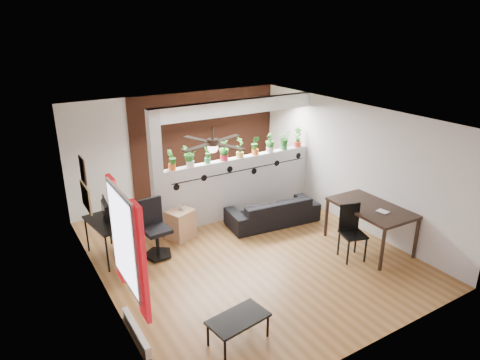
% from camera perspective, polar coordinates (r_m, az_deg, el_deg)
% --- Properties ---
extents(room_shell, '(6.30, 7.10, 2.90)m').
position_cam_1_polar(room_shell, '(7.71, 0.72, -1.11)').
color(room_shell, brown).
rests_on(room_shell, ground).
extents(partition_wall, '(3.60, 0.18, 1.35)m').
position_cam_1_polar(partition_wall, '(9.51, -0.01, -0.83)').
color(partition_wall, '#BCBCC1').
rests_on(partition_wall, ground).
extents(ceiling_header, '(3.60, 0.18, 0.30)m').
position_cam_1_polar(ceiling_header, '(9.02, -0.01, 9.73)').
color(ceiling_header, white).
rests_on(ceiling_header, room_shell).
extents(pier_column, '(0.22, 0.20, 2.60)m').
position_cam_1_polar(pier_column, '(8.52, -11.04, 0.65)').
color(pier_column, '#BCBCC1').
rests_on(pier_column, ground).
extents(brick_panel, '(3.90, 0.05, 2.60)m').
position_cam_1_polar(brick_panel, '(10.53, -4.19, 4.84)').
color(brick_panel, '#A14B2E').
rests_on(brick_panel, ground).
extents(vine_decal, '(3.31, 0.01, 0.30)m').
position_cam_1_polar(vine_decal, '(9.29, 0.30, 1.31)').
color(vine_decal, black).
rests_on(vine_decal, partition_wall).
extents(window_assembly, '(0.09, 1.30, 1.55)m').
position_cam_1_polar(window_assembly, '(5.67, -15.06, -7.95)').
color(window_assembly, white).
rests_on(window_assembly, room_shell).
extents(baseboard_heater, '(0.08, 1.00, 0.18)m').
position_cam_1_polar(baseboard_heater, '(6.46, -13.69, -19.06)').
color(baseboard_heater, silver).
rests_on(baseboard_heater, ground).
extents(corkboard, '(0.03, 0.60, 0.45)m').
position_cam_1_polar(corkboard, '(7.65, -19.85, -2.17)').
color(corkboard, '#9D7E4B').
rests_on(corkboard, room_shell).
extents(framed_art, '(0.03, 0.34, 0.44)m').
position_cam_1_polar(framed_art, '(7.43, -20.25, 1.25)').
color(framed_art, '#8C7259').
rests_on(framed_art, room_shell).
extents(ceiling_fan, '(1.19, 1.19, 0.43)m').
position_cam_1_polar(ceiling_fan, '(6.75, -3.66, 4.78)').
color(ceiling_fan, black).
rests_on(ceiling_fan, room_shell).
extents(potted_plant_0, '(0.23, 0.19, 0.42)m').
position_cam_1_polar(potted_plant_0, '(8.54, -9.10, 2.76)').
color(potted_plant_0, '#DA5819').
rests_on(potted_plant_0, partition_wall).
extents(potted_plant_1, '(0.19, 0.24, 0.46)m').
position_cam_1_polar(potted_plant_1, '(8.69, -6.71, 3.31)').
color(potted_plant_1, silver).
rests_on(potted_plant_1, partition_wall).
extents(potted_plant_2, '(0.20, 0.17, 0.36)m').
position_cam_1_polar(potted_plant_2, '(8.86, -4.38, 3.42)').
color(potted_plant_2, green).
rests_on(potted_plant_2, partition_wall).
extents(potted_plant_3, '(0.24, 0.28, 0.47)m').
position_cam_1_polar(potted_plant_3, '(9.02, -2.16, 4.15)').
color(potted_plant_3, red).
rests_on(potted_plant_3, partition_wall).
extents(potted_plant_4, '(0.29, 0.27, 0.45)m').
position_cam_1_polar(potted_plant_4, '(9.22, -0.01, 4.46)').
color(potted_plant_4, gold).
rests_on(potted_plant_4, partition_wall).
extents(potted_plant_5, '(0.27, 0.28, 0.42)m').
position_cam_1_polar(potted_plant_5, '(9.43, 2.05, 4.73)').
color(potted_plant_5, orange).
rests_on(potted_plant_5, partition_wall).
extents(potted_plant_6, '(0.30, 0.31, 0.46)m').
position_cam_1_polar(potted_plant_6, '(9.64, 4.02, 5.15)').
color(potted_plant_6, white).
rests_on(potted_plant_6, partition_wall).
extents(potted_plant_7, '(0.28, 0.26, 0.43)m').
position_cam_1_polar(potted_plant_7, '(9.87, 5.90, 5.38)').
color(potted_plant_7, '#318844').
rests_on(potted_plant_7, partition_wall).
extents(potted_plant_8, '(0.30, 0.28, 0.46)m').
position_cam_1_polar(potted_plant_8, '(10.10, 7.70, 5.76)').
color(potted_plant_8, red).
rests_on(potted_plant_8, partition_wall).
extents(sofa, '(1.96, 0.96, 0.55)m').
position_cam_1_polar(sofa, '(9.28, 4.37, -4.13)').
color(sofa, black).
rests_on(sofa, ground).
extents(cube_shelf, '(0.61, 0.58, 0.60)m').
position_cam_1_polar(cube_shelf, '(8.72, -7.94, -5.83)').
color(cube_shelf, tan).
rests_on(cube_shelf, ground).
extents(cup, '(0.13, 0.13, 0.09)m').
position_cam_1_polar(cup, '(8.59, -7.75, -3.70)').
color(cup, gray).
rests_on(cup, cube_shelf).
extents(computer_desk, '(0.67, 1.08, 0.73)m').
position_cam_1_polar(computer_desk, '(8.15, -17.35, -5.74)').
color(computer_desk, black).
rests_on(computer_desk, ground).
extents(monitor, '(0.34, 0.08, 0.19)m').
position_cam_1_polar(monitor, '(8.22, -17.74, -4.29)').
color(monitor, black).
rests_on(monitor, computer_desk).
extents(office_chair, '(0.57, 0.57, 1.09)m').
position_cam_1_polar(office_chair, '(8.09, -11.24, -6.81)').
color(office_chair, black).
rests_on(office_chair, ground).
extents(dining_table, '(1.00, 1.59, 0.85)m').
position_cam_1_polar(dining_table, '(8.49, 17.08, -3.92)').
color(dining_table, black).
rests_on(dining_table, ground).
extents(book, '(0.18, 0.22, 0.02)m').
position_cam_1_polar(book, '(8.20, 18.22, -4.16)').
color(book, gray).
rests_on(book, dining_table).
extents(folding_chair, '(0.52, 0.52, 1.03)m').
position_cam_1_polar(folding_chair, '(8.10, 14.59, -6.04)').
color(folding_chair, black).
rests_on(folding_chair, ground).
extents(coffee_table, '(0.88, 0.57, 0.39)m').
position_cam_1_polar(coffee_table, '(6.08, -0.24, -18.19)').
color(coffee_table, black).
rests_on(coffee_table, ground).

